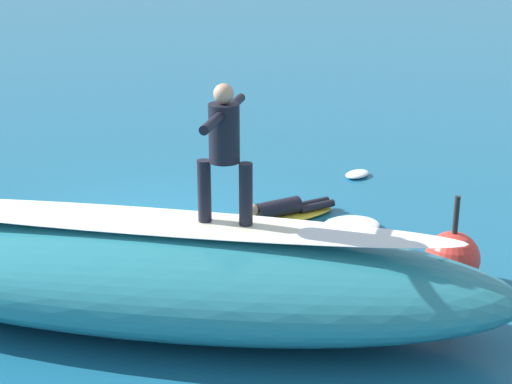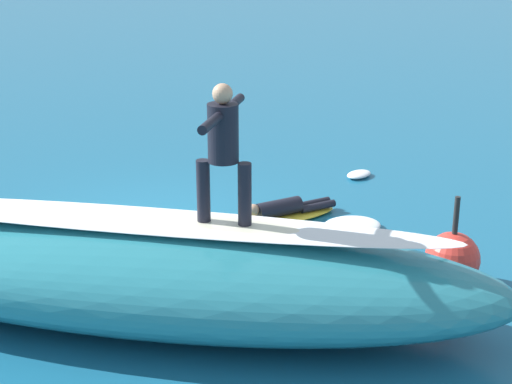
% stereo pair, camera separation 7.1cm
% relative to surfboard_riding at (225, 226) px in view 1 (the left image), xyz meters
% --- Properties ---
extents(ground_plane, '(120.00, 120.00, 0.00)m').
position_rel_surfboard_riding_xyz_m(ground_plane, '(1.53, -2.98, -1.31)').
color(ground_plane, '#196084').
extents(wave_crest, '(9.17, 3.73, 1.27)m').
position_rel_surfboard_riding_xyz_m(wave_crest, '(1.01, -0.15, -0.68)').
color(wave_crest, teal).
rests_on(wave_crest, ground_plane).
extents(wave_foam_lip, '(7.62, 1.96, 0.08)m').
position_rel_surfboard_riding_xyz_m(wave_foam_lip, '(1.01, -0.15, -0.01)').
color(wave_foam_lip, white).
rests_on(wave_foam_lip, wave_crest).
extents(surfboard_riding, '(2.35, 0.95, 0.09)m').
position_rel_surfboard_riding_xyz_m(surfboard_riding, '(0.00, 0.00, 0.00)').
color(surfboard_riding, '#EAE5C6').
rests_on(surfboard_riding, wave_crest).
extents(surfer_riding, '(0.65, 1.55, 1.64)m').
position_rel_surfboard_riding_xyz_m(surfer_riding, '(-0.00, 0.00, 1.00)').
color(surfer_riding, black).
rests_on(surfer_riding, surfboard_riding).
extents(surfboard_paddling, '(2.09, 1.60, 0.09)m').
position_rel_surfboard_riding_xyz_m(surfboard_paddling, '(-0.57, -3.49, -1.27)').
color(surfboard_paddling, yellow).
rests_on(surfboard_paddling, ground_plane).
extents(surfer_paddling, '(1.46, 1.03, 0.29)m').
position_rel_surfboard_riding_xyz_m(surfer_paddling, '(-0.67, -3.55, -1.10)').
color(surfer_paddling, black).
rests_on(surfer_paddling, surfboard_paddling).
extents(buoy_marker, '(0.74, 0.74, 1.26)m').
position_rel_surfboard_riding_xyz_m(buoy_marker, '(-2.95, -1.28, -0.94)').
color(buoy_marker, red).
rests_on(buoy_marker, ground_plane).
extents(foam_patch_mid, '(0.65, 0.67, 0.11)m').
position_rel_surfboard_riding_xyz_m(foam_patch_mid, '(-2.05, -5.83, -1.26)').
color(foam_patch_mid, white).
rests_on(foam_patch_mid, ground_plane).
extents(foam_patch_far, '(1.16, 1.07, 0.15)m').
position_rel_surfboard_riding_xyz_m(foam_patch_far, '(-1.74, -3.17, -1.24)').
color(foam_patch_far, white).
rests_on(foam_patch_far, ground_plane).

